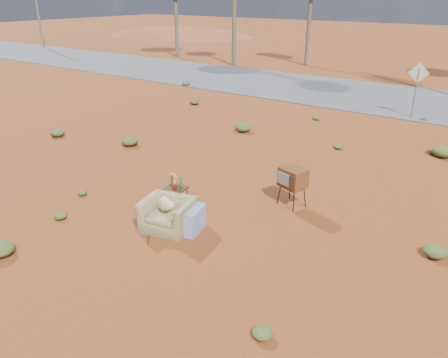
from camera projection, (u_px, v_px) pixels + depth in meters
The scene contains 9 objects.
ground at pixel (194, 227), 9.48m from camera, with size 140.00×140.00×0.00m, color brown.
highway at pixel (395, 99), 20.66m from camera, with size 140.00×7.00×0.04m, color #565659.
dirt_mound at pixel (179, 35), 50.92m from camera, with size 26.00×18.00×2.00m, color #9D3F25.
armchair at pixel (172, 211), 9.24m from camera, with size 1.32×1.05×0.90m.
tv_unit at pixel (293, 178), 10.16m from camera, with size 0.70×0.62×0.95m.
side_table at pixel (175, 186), 9.80m from camera, with size 0.51×0.51×0.93m.
rusty_bar at pixel (150, 228), 9.41m from camera, with size 0.03×0.03×1.30m, color #482313.
road_sign at pixel (417, 81), 17.04m from camera, with size 0.78×0.06×2.19m.
scrub_patch at pixel (265, 156), 13.15m from camera, with size 17.49×8.07×0.33m.
Camera 1 is at (5.37, -6.36, 4.70)m, focal length 35.00 mm.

